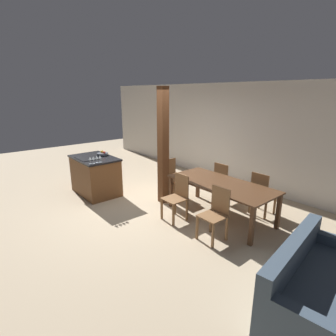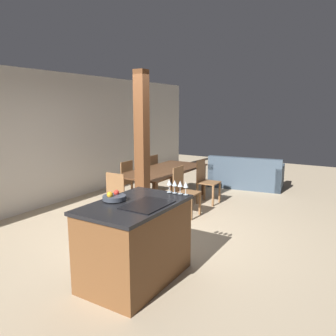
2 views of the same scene
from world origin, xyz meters
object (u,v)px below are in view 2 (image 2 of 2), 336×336
object	(u,v)px
dining_table	(164,173)
dining_chair_head_end	(120,197)
couch	(246,176)
wine_glass_end	(169,183)
dining_chair_near_left	(184,190)
fruit_bowl	(114,197)
wine_glass_far	(175,184)
dining_chair_near_right	(206,180)
dining_chair_far_left	(123,181)
dining_chair_far_right	(149,173)
timber_post	(142,151)
kitchen_island	(135,241)
wine_glass_middle	(180,184)
wine_glass_near	(186,185)

from	to	relation	value
dining_table	dining_chair_head_end	xyz separation A→B (m)	(-1.45, -0.00, -0.17)
dining_chair_head_end	couch	size ratio (longest dim) A/B	0.49
wine_glass_end	dining_chair_near_left	size ratio (longest dim) A/B	0.18
fruit_bowl	wine_glass_far	world-z (taller)	wine_glass_far
dining_chair_near_right	dining_chair_far_left	distance (m)	1.73
wine_glass_end	dining_chair_far_right	distance (m)	3.54
wine_glass_far	timber_post	distance (m)	1.49
fruit_bowl	dining_chair_head_end	size ratio (longest dim) A/B	0.30
dining_chair_near_right	couch	bearing A→B (deg)	-9.56
dining_table	timber_post	bearing A→B (deg)	-163.71
dining_chair_far_left	dining_chair_near_right	bearing A→B (deg)	124.07
timber_post	dining_table	bearing A→B (deg)	16.29
fruit_bowl	dining_table	size ratio (longest dim) A/B	0.12
kitchen_island	dining_chair_near_right	bearing A→B (deg)	10.73
fruit_bowl	couch	size ratio (longest dim) A/B	0.14
wine_glass_middle	dining_chair_far_right	distance (m)	3.64
kitchen_island	couch	bearing A→B (deg)	3.65
dining_chair_head_end	couch	xyz separation A→B (m)	(3.73, -1.02, -0.20)
fruit_bowl	timber_post	xyz separation A→B (m)	(1.54, 0.70, 0.32)
wine_glass_far	wine_glass_end	bearing A→B (deg)	90.00
kitchen_island	wine_glass_near	size ratio (longest dim) A/B	7.95
dining_chair_near_right	timber_post	bearing A→B (deg)	169.70
kitchen_island	dining_chair_near_left	xyz separation A→B (m)	(2.34, 0.63, 0.01)
wine_glass_near	wine_glass_end	xyz separation A→B (m)	(0.00, 0.23, 0.00)
wine_glass_middle	dining_chair_head_end	size ratio (longest dim) A/B	0.18
wine_glass_middle	couch	xyz separation A→B (m)	(4.52, 0.59, -0.78)
dining_table	couch	xyz separation A→B (m)	(2.27, -1.02, -0.37)
dining_chair_far_left	couch	world-z (taller)	dining_chair_far_left
kitchen_island	dining_chair_near_left	world-z (taller)	kitchen_island
dining_table	wine_glass_middle	bearing A→B (deg)	-144.37
wine_glass_far	timber_post	world-z (taller)	timber_post
kitchen_island	dining_chair_head_end	xyz separation A→B (m)	(1.37, 1.34, 0.01)
dining_table	dining_chair_far_left	distance (m)	0.88
wine_glass_near	dining_table	world-z (taller)	wine_glass_near
wine_glass_middle	wine_glass_end	size ratio (longest dim) A/B	1.00
dining_chair_far_right	couch	world-z (taller)	dining_chair_far_right
wine_glass_near	timber_post	bearing A→B (deg)	54.70
wine_glass_end	wine_glass_middle	bearing A→B (deg)	-90.00
wine_glass_near	dining_chair_near_right	distance (m)	2.96
wine_glass_near	dining_chair_head_end	size ratio (longest dim) A/B	0.18
wine_glass_far	dining_chair_near_right	world-z (taller)	wine_glass_far
fruit_bowl	wine_glass_end	xyz separation A→B (m)	(0.62, -0.37, 0.09)
wine_glass_middle	dining_chair_head_end	bearing A→B (deg)	63.70
dining_chair_far_right	wine_glass_far	bearing A→B (deg)	39.47
wine_glass_near	dining_chair_far_right	xyz separation A→B (m)	(2.73, 2.41, -0.58)
fruit_bowl	wine_glass_middle	world-z (taller)	wine_glass_middle
wine_glass_end	kitchen_island	bearing A→B (deg)	168.88
wine_glass_end	dining_chair_near_right	bearing A→B (deg)	15.12
fruit_bowl	wine_glass_far	xyz separation A→B (m)	(0.62, -0.45, 0.09)
wine_glass_middle	timber_post	size ratio (longest dim) A/B	0.06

